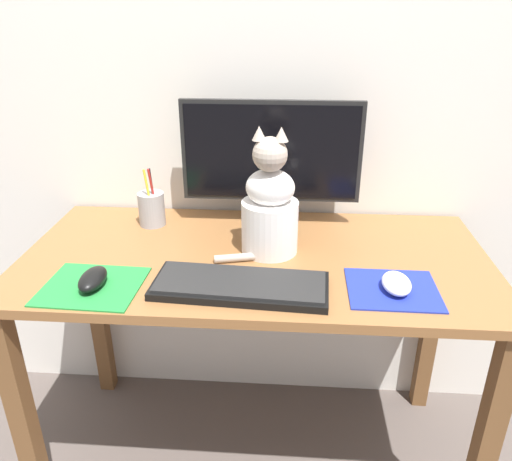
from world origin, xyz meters
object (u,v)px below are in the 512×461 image
object	(u,v)px
computer_mouse_left	(93,279)
pen_cup	(152,208)
monitor	(271,159)
computer_mouse_right	(396,283)
keyboard	(240,285)
cat	(270,207)

from	to	relation	value
computer_mouse_left	pen_cup	bearing A→B (deg)	83.19
monitor	computer_mouse_right	size ratio (longest dim) A/B	5.03
monitor	pen_cup	xyz separation A→B (m)	(-0.36, -0.03, -0.15)
pen_cup	computer_mouse_left	bearing A→B (deg)	-96.81
keyboard	monitor	bearing A→B (deg)	85.86
keyboard	cat	world-z (taller)	cat
monitor	keyboard	world-z (taller)	monitor
keyboard	cat	distance (m)	0.24
keyboard	computer_mouse_right	size ratio (longest dim) A/B	4.07
monitor	keyboard	size ratio (longest dim) A/B	1.24
computer_mouse_left	pen_cup	xyz separation A→B (m)	(0.04, 0.37, 0.03)
keyboard	pen_cup	size ratio (longest dim) A/B	2.33
monitor	cat	size ratio (longest dim) A/B	1.52
computer_mouse_left	computer_mouse_right	xyz separation A→B (m)	(0.71, 0.03, -0.00)
pen_cup	keyboard	bearing A→B (deg)	-49.62
computer_mouse_left	cat	distance (m)	0.47
cat	pen_cup	xyz separation A→B (m)	(-0.36, 0.15, -0.08)
monitor	cat	bearing A→B (deg)	-88.39
computer_mouse_left	keyboard	bearing A→B (deg)	2.79
monitor	computer_mouse_right	distance (m)	0.52
computer_mouse_right	cat	distance (m)	0.37
keyboard	computer_mouse_left	xyz separation A→B (m)	(-0.35, -0.02, 0.01)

